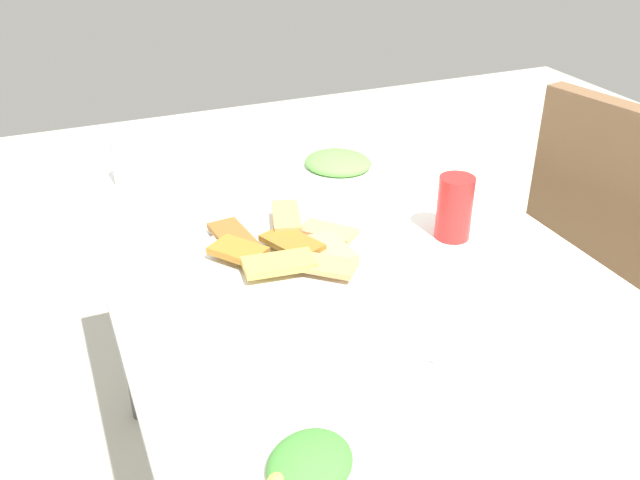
{
  "coord_description": "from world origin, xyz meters",
  "views": [
    {
      "loc": [
        1.0,
        -0.46,
        1.38
      ],
      "look_at": [
        -0.01,
        -0.03,
        0.77
      ],
      "focal_mm": 39.24,
      "sensor_mm": 36.0,
      "label": 1
    }
  ],
  "objects_px": {
    "dining_table": "(338,289)",
    "paper_napkin": "(398,331)",
    "dining_chair": "(625,260)",
    "salad_plate_rice": "(309,468)",
    "pide_platter": "(290,251)",
    "drinking_glass": "(128,162)",
    "soda_can": "(455,208)",
    "fork": "(388,332)",
    "salad_plate_greens": "(338,165)",
    "spoon": "(409,326)"
  },
  "relations": [
    {
      "from": "salad_plate_rice",
      "to": "drinking_glass",
      "type": "distance_m",
      "value": 0.9
    },
    {
      "from": "dining_chair",
      "to": "drinking_glass",
      "type": "height_order",
      "value": "dining_chair"
    },
    {
      "from": "soda_can",
      "to": "paper_napkin",
      "type": "height_order",
      "value": "soda_can"
    },
    {
      "from": "soda_can",
      "to": "fork",
      "type": "height_order",
      "value": "soda_can"
    },
    {
      "from": "dining_table",
      "to": "paper_napkin",
      "type": "distance_m",
      "value": 0.27
    },
    {
      "from": "dining_chair",
      "to": "paper_napkin",
      "type": "distance_m",
      "value": 0.85
    },
    {
      "from": "drinking_glass",
      "to": "spoon",
      "type": "distance_m",
      "value": 0.76
    },
    {
      "from": "soda_can",
      "to": "fork",
      "type": "relative_size",
      "value": 0.66
    },
    {
      "from": "salad_plate_greens",
      "to": "soda_can",
      "type": "height_order",
      "value": "soda_can"
    },
    {
      "from": "dining_table",
      "to": "dining_chair",
      "type": "relative_size",
      "value": 1.3
    },
    {
      "from": "dining_chair",
      "to": "pide_platter",
      "type": "relative_size",
      "value": 2.88
    },
    {
      "from": "salad_plate_rice",
      "to": "pide_platter",
      "type": "bearing_deg",
      "value": 161.89
    },
    {
      "from": "pide_platter",
      "to": "fork",
      "type": "relative_size",
      "value": 1.74
    },
    {
      "from": "dining_table",
      "to": "spoon",
      "type": "distance_m",
      "value": 0.27
    },
    {
      "from": "spoon",
      "to": "fork",
      "type": "bearing_deg",
      "value": -107.84
    },
    {
      "from": "pide_platter",
      "to": "soda_can",
      "type": "bearing_deg",
      "value": 81.51
    },
    {
      "from": "salad_plate_greens",
      "to": "salad_plate_rice",
      "type": "distance_m",
      "value": 0.89
    },
    {
      "from": "pide_platter",
      "to": "soda_can",
      "type": "distance_m",
      "value": 0.32
    },
    {
      "from": "soda_can",
      "to": "paper_napkin",
      "type": "relative_size",
      "value": 0.77
    },
    {
      "from": "pide_platter",
      "to": "drinking_glass",
      "type": "height_order",
      "value": "drinking_glass"
    },
    {
      "from": "drinking_glass",
      "to": "spoon",
      "type": "relative_size",
      "value": 0.63
    },
    {
      "from": "soda_can",
      "to": "paper_napkin",
      "type": "xyz_separation_m",
      "value": [
        0.22,
        -0.23,
        -0.06
      ]
    },
    {
      "from": "dining_table",
      "to": "paper_napkin",
      "type": "relative_size",
      "value": 7.62
    },
    {
      "from": "dining_chair",
      "to": "fork",
      "type": "bearing_deg",
      "value": -70.31
    },
    {
      "from": "dining_table",
      "to": "drinking_glass",
      "type": "distance_m",
      "value": 0.55
    },
    {
      "from": "pide_platter",
      "to": "paper_napkin",
      "type": "bearing_deg",
      "value": 15.24
    },
    {
      "from": "dining_chair",
      "to": "pide_platter",
      "type": "distance_m",
      "value": 0.88
    },
    {
      "from": "salad_plate_greens",
      "to": "soda_can",
      "type": "relative_size",
      "value": 1.88
    },
    {
      "from": "dining_table",
      "to": "salad_plate_greens",
      "type": "relative_size",
      "value": 5.28
    },
    {
      "from": "dining_chair",
      "to": "salad_plate_rice",
      "type": "height_order",
      "value": "dining_chair"
    },
    {
      "from": "dining_table",
      "to": "salad_plate_greens",
      "type": "height_order",
      "value": "salad_plate_greens"
    },
    {
      "from": "pide_platter",
      "to": "spoon",
      "type": "relative_size",
      "value": 1.83
    },
    {
      "from": "dining_table",
      "to": "paper_napkin",
      "type": "xyz_separation_m",
      "value": [
        0.25,
        -0.01,
        0.08
      ]
    },
    {
      "from": "dining_table",
      "to": "drinking_glass",
      "type": "height_order",
      "value": "drinking_glass"
    },
    {
      "from": "paper_napkin",
      "to": "salad_plate_greens",
      "type": "bearing_deg",
      "value": 164.64
    },
    {
      "from": "pide_platter",
      "to": "salad_plate_rice",
      "type": "xyz_separation_m",
      "value": [
        0.48,
        -0.16,
        0.0
      ]
    },
    {
      "from": "salad_plate_rice",
      "to": "paper_napkin",
      "type": "distance_m",
      "value": 0.31
    },
    {
      "from": "salad_plate_greens",
      "to": "paper_napkin",
      "type": "height_order",
      "value": "salad_plate_greens"
    },
    {
      "from": "fork",
      "to": "salad_plate_rice",
      "type": "bearing_deg",
      "value": -67.74
    },
    {
      "from": "dining_table",
      "to": "drinking_glass",
      "type": "xyz_separation_m",
      "value": [
        -0.44,
        -0.3,
        0.14
      ]
    },
    {
      "from": "dining_chair",
      "to": "spoon",
      "type": "relative_size",
      "value": 5.28
    },
    {
      "from": "dining_table",
      "to": "soda_can",
      "type": "xyz_separation_m",
      "value": [
        0.03,
        0.22,
        0.14
      ]
    },
    {
      "from": "salad_plate_greens",
      "to": "paper_napkin",
      "type": "xyz_separation_m",
      "value": [
        0.59,
        -0.16,
        -0.01
      ]
    },
    {
      "from": "paper_napkin",
      "to": "spoon",
      "type": "xyz_separation_m",
      "value": [
        0.0,
        0.02,
        0.0
      ]
    },
    {
      "from": "dining_table",
      "to": "fork",
      "type": "bearing_deg",
      "value": -7.23
    },
    {
      "from": "dining_table",
      "to": "fork",
      "type": "distance_m",
      "value": 0.27
    },
    {
      "from": "dining_chair",
      "to": "spoon",
      "type": "height_order",
      "value": "dining_chair"
    },
    {
      "from": "salad_plate_rice",
      "to": "soda_can",
      "type": "height_order",
      "value": "soda_can"
    },
    {
      "from": "salad_plate_rice",
      "to": "dining_chair",
      "type": "bearing_deg",
      "value": 116.09
    },
    {
      "from": "pide_platter",
      "to": "salad_plate_greens",
      "type": "height_order",
      "value": "salad_plate_greens"
    }
  ]
}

